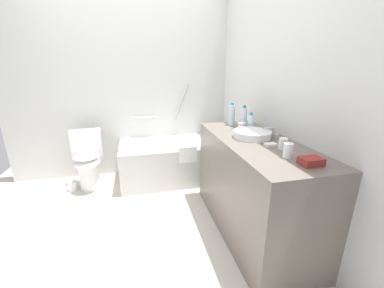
{
  "coord_description": "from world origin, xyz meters",
  "views": [
    {
      "loc": [
        0.09,
        -2.09,
        1.49
      ],
      "look_at": [
        0.65,
        0.25,
        0.71
      ],
      "focal_mm": 22.15,
      "sensor_mm": 36.0,
      "label": 1
    }
  ],
  "objects": [
    {
      "name": "water_bottle_1",
      "position": [
        1.08,
        0.24,
        1.01
      ],
      "size": [
        0.07,
        0.07,
        0.24
      ],
      "color": "silver",
      "rests_on": "vanity_counter"
    },
    {
      "name": "drinking_glass_0",
      "position": [
        1.17,
        -0.58,
        0.94
      ],
      "size": [
        0.07,
        0.07,
        0.09
      ],
      "primitive_type": "cylinder",
      "color": "white",
      "rests_on": "vanity_counter"
    },
    {
      "name": "water_bottle_2",
      "position": [
        1.17,
        -0.04,
        0.98
      ],
      "size": [
        0.06,
        0.06,
        0.18
      ],
      "color": "silver",
      "rests_on": "vanity_counter"
    },
    {
      "name": "water_bottle_0",
      "position": [
        1.15,
        0.09,
        1.01
      ],
      "size": [
        0.06,
        0.06,
        0.24
      ],
      "color": "silver",
      "rests_on": "vanity_counter"
    },
    {
      "name": "vanity_counter",
      "position": [
        1.09,
        -0.33,
        0.45
      ],
      "size": [
        0.61,
        1.47,
        0.9
      ],
      "primitive_type": "cube",
      "color": "#6B6056",
      "rests_on": "ground_plane"
    },
    {
      "name": "drinking_glass_2",
      "position": [
        1.09,
        -0.01,
        0.94
      ],
      "size": [
        0.08,
        0.08,
        0.09
      ],
      "primitive_type": "cylinder",
      "color": "white",
      "rests_on": "vanity_counter"
    },
    {
      "name": "sink_faucet",
      "position": [
        1.28,
        -0.25,
        0.93
      ],
      "size": [
        0.12,
        0.15,
        0.09
      ],
      "color": "silver",
      "rests_on": "vanity_counter"
    },
    {
      "name": "soap_dish",
      "position": [
        1.12,
        -0.49,
        0.91
      ],
      "size": [
        0.09,
        0.06,
        0.02
      ],
      "primitive_type": "cube",
      "color": "white",
      "rests_on": "vanity_counter"
    },
    {
      "name": "toilet_paper_roll",
      "position": [
        -0.76,
        0.87,
        0.07
      ],
      "size": [
        0.11,
        0.11,
        0.13
      ],
      "primitive_type": "cylinder",
      "color": "white",
      "rests_on": "ground_plane"
    },
    {
      "name": "amenity_basket",
      "position": [
        1.16,
        -0.9,
        0.92
      ],
      "size": [
        0.14,
        0.1,
        0.05
      ],
      "primitive_type": "cube",
      "color": "maroon",
      "rests_on": "vanity_counter"
    },
    {
      "name": "ground_plane",
      "position": [
        0.0,
        0.0,
        0.0
      ],
      "size": [
        3.79,
        3.79,
        0.0
      ],
      "primitive_type": "plane",
      "color": "beige"
    },
    {
      "name": "wall_back_tiled",
      "position": [
        0.0,
        1.34,
        1.23
      ],
      "size": [
        3.19,
        0.1,
        2.46
      ],
      "primitive_type": "cube",
      "color": "silver",
      "rests_on": "ground_plane"
    },
    {
      "name": "sink_basin",
      "position": [
        1.08,
        -0.25,
        0.93
      ],
      "size": [
        0.33,
        0.33,
        0.06
      ],
      "primitive_type": "cylinder",
      "color": "white",
      "rests_on": "vanity_counter"
    },
    {
      "name": "drinking_glass_1",
      "position": [
        1.09,
        -0.75,
        0.95
      ],
      "size": [
        0.06,
        0.06,
        0.1
      ],
      "primitive_type": "cylinder",
      "color": "white",
      "rests_on": "vanity_counter"
    },
    {
      "name": "toilet",
      "position": [
        -0.55,
        0.92,
        0.36
      ],
      "size": [
        0.38,
        0.49,
        0.75
      ],
      "rotation": [
        0.0,
        0.0,
        -1.47
      ],
      "color": "white",
      "rests_on": "ground_plane"
    },
    {
      "name": "bathtub",
      "position": [
        0.6,
        0.92,
        0.28
      ],
      "size": [
        1.51,
        0.74,
        1.27
      ],
      "color": "silver",
      "rests_on": "ground_plane"
    },
    {
      "name": "wall_right_mirror",
      "position": [
        1.44,
        0.0,
        1.23
      ],
      "size": [
        0.1,
        2.97,
        2.46
      ],
      "primitive_type": "cube",
      "color": "silver",
      "rests_on": "ground_plane"
    }
  ]
}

